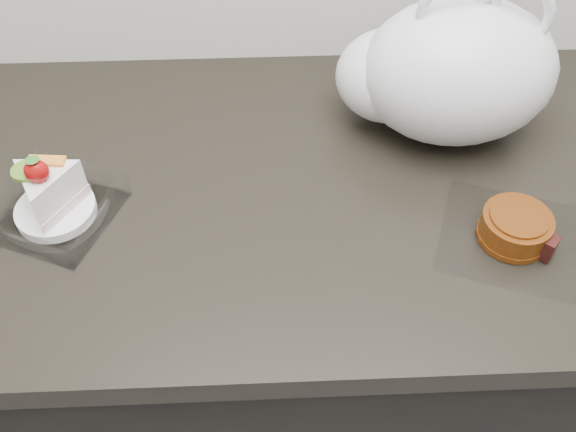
{
  "coord_description": "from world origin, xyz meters",
  "views": [
    {
      "loc": [
        -0.1,
        1.03,
        1.56
      ],
      "look_at": [
        -0.07,
        1.58,
        0.94
      ],
      "focal_mm": 40.0,
      "sensor_mm": 36.0,
      "label": 1
    }
  ],
  "objects": [
    {
      "name": "cake_tray",
      "position": [
        -0.39,
        1.63,
        0.93
      ],
      "size": [
        0.19,
        0.19,
        0.12
      ],
      "rotation": [
        0.0,
        0.0,
        -0.4
      ],
      "color": "white",
      "rests_on": "counter"
    },
    {
      "name": "counter",
      "position": [
        0.0,
        1.69,
        0.45
      ],
      "size": [
        2.04,
        0.64,
        0.9
      ],
      "color": "black",
      "rests_on": "ground"
    },
    {
      "name": "plastic_bag",
      "position": [
        0.16,
        1.8,
        1.0
      ],
      "size": [
        0.33,
        0.24,
        0.26
      ],
      "rotation": [
        0.0,
        0.0,
        -0.08
      ],
      "color": "white",
      "rests_on": "counter"
    },
    {
      "name": "mooncake_wrap",
      "position": [
        0.23,
        1.57,
        0.92
      ],
      "size": [
        0.23,
        0.22,
        0.04
      ],
      "rotation": [
        0.0,
        0.0,
        -0.18
      ],
      "color": "white",
      "rests_on": "counter"
    }
  ]
}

